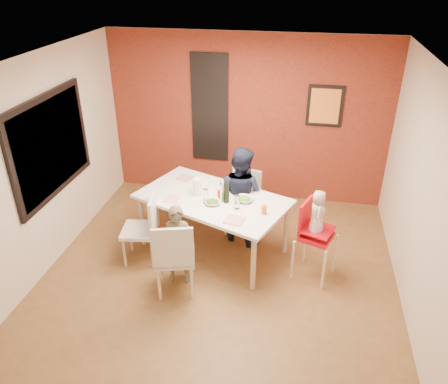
% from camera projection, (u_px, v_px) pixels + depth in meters
% --- Properties ---
extents(ground, '(4.50, 4.50, 0.00)m').
position_uv_depth(ground, '(220.00, 273.00, 5.73)').
color(ground, brown).
rests_on(ground, ground).
extents(ceiling, '(4.50, 4.50, 0.02)m').
position_uv_depth(ceiling, '(218.00, 63.00, 4.44)').
color(ceiling, silver).
rests_on(ceiling, wall_back).
extents(wall_back, '(4.50, 0.02, 2.70)m').
position_uv_depth(wall_back, '(247.00, 119.00, 7.03)').
color(wall_back, beige).
rests_on(wall_back, ground).
extents(wall_front, '(4.50, 0.02, 2.70)m').
position_uv_depth(wall_front, '(157.00, 321.00, 3.14)').
color(wall_front, beige).
rests_on(wall_front, ground).
extents(wall_left, '(0.02, 4.50, 2.70)m').
position_uv_depth(wall_left, '(43.00, 166.00, 5.46)').
color(wall_left, beige).
rests_on(wall_left, ground).
extents(wall_right, '(0.02, 4.50, 2.70)m').
position_uv_depth(wall_right, '(423.00, 199.00, 4.71)').
color(wall_right, beige).
rests_on(wall_right, ground).
extents(brick_accent_wall, '(4.50, 0.02, 2.70)m').
position_uv_depth(brick_accent_wall, '(247.00, 120.00, 7.01)').
color(brick_accent_wall, maroon).
rests_on(brick_accent_wall, ground).
extents(picture_window_frame, '(0.05, 1.70, 1.30)m').
position_uv_depth(picture_window_frame, '(51.00, 145.00, 5.53)').
color(picture_window_frame, black).
rests_on(picture_window_frame, wall_left).
extents(picture_window_pane, '(0.02, 1.55, 1.15)m').
position_uv_depth(picture_window_pane, '(52.00, 145.00, 5.53)').
color(picture_window_pane, black).
rests_on(picture_window_pane, wall_left).
extents(glassblock_strip, '(0.55, 0.03, 1.70)m').
position_uv_depth(glassblock_strip, '(210.00, 109.00, 7.03)').
color(glassblock_strip, silver).
rests_on(glassblock_strip, wall_back).
extents(glassblock_surround, '(0.60, 0.03, 1.76)m').
position_uv_depth(glassblock_surround, '(210.00, 109.00, 7.02)').
color(glassblock_surround, black).
rests_on(glassblock_surround, wall_back).
extents(art_print_frame, '(0.54, 0.03, 0.64)m').
position_uv_depth(art_print_frame, '(325.00, 106.00, 6.65)').
color(art_print_frame, black).
rests_on(art_print_frame, wall_back).
extents(art_print_canvas, '(0.44, 0.01, 0.54)m').
position_uv_depth(art_print_canvas, '(325.00, 106.00, 6.64)').
color(art_print_canvas, orange).
rests_on(art_print_canvas, wall_back).
extents(dining_table, '(2.23, 1.74, 0.82)m').
position_uv_depth(dining_table, '(213.00, 202.00, 5.87)').
color(dining_table, white).
rests_on(dining_table, ground).
extents(chair_near, '(0.58, 0.58, 1.02)m').
position_uv_depth(chair_near, '(174.00, 255.00, 5.12)').
color(chair_near, beige).
rests_on(chair_near, ground).
extents(chair_far, '(0.53, 0.53, 0.95)m').
position_uv_depth(chair_far, '(244.00, 198.00, 6.41)').
color(chair_far, beige).
rests_on(chair_far, ground).
extents(chair_left, '(0.51, 0.51, 0.98)m').
position_uv_depth(chair_left, '(146.00, 225.00, 5.73)').
color(chair_left, silver).
rests_on(chair_left, ground).
extents(high_chair, '(0.56, 0.56, 1.05)m').
position_uv_depth(high_chair, '(313.00, 233.00, 5.43)').
color(high_chair, red).
rests_on(high_chair, ground).
extents(child_near, '(0.42, 0.31, 1.07)m').
position_uv_depth(child_near, '(178.00, 245.00, 5.36)').
color(child_near, brown).
rests_on(child_near, ground).
extents(child_far, '(0.84, 0.76, 1.43)m').
position_uv_depth(child_far, '(240.00, 195.00, 6.12)').
color(child_far, black).
rests_on(child_far, ground).
extents(toddler, '(0.22, 0.32, 0.61)m').
position_uv_depth(toddler, '(318.00, 214.00, 5.27)').
color(toddler, beige).
rests_on(toddler, high_chair).
extents(plate_near_left, '(0.21, 0.21, 0.01)m').
position_uv_depth(plate_near_left, '(172.00, 199.00, 5.79)').
color(plate_near_left, white).
rests_on(plate_near_left, dining_table).
extents(plate_far_mid, '(0.32, 0.32, 0.01)m').
position_uv_depth(plate_far_mid, '(231.00, 188.00, 6.05)').
color(plate_far_mid, silver).
rests_on(plate_far_mid, dining_table).
extents(plate_near_right, '(0.26, 0.26, 0.01)m').
position_uv_depth(plate_near_right, '(235.00, 220.00, 5.33)').
color(plate_near_right, white).
rests_on(plate_near_right, dining_table).
extents(plate_far_left, '(0.28, 0.28, 0.01)m').
position_uv_depth(plate_far_left, '(185.00, 178.00, 6.34)').
color(plate_far_left, silver).
rests_on(plate_far_left, dining_table).
extents(salad_bowl_a, '(0.26, 0.26, 0.05)m').
position_uv_depth(salad_bowl_a, '(213.00, 203.00, 5.67)').
color(salad_bowl_a, white).
rests_on(salad_bowl_a, dining_table).
extents(salad_bowl_b, '(0.26, 0.26, 0.06)m').
position_uv_depth(salad_bowl_b, '(245.00, 199.00, 5.73)').
color(salad_bowl_b, silver).
rests_on(salad_bowl_b, dining_table).
extents(wine_bottle, '(0.07, 0.07, 0.28)m').
position_uv_depth(wine_bottle, '(226.00, 193.00, 5.66)').
color(wine_bottle, black).
rests_on(wine_bottle, dining_table).
extents(wine_glass_a, '(0.07, 0.07, 0.20)m').
position_uv_depth(wine_glass_a, '(206.00, 196.00, 5.66)').
color(wine_glass_a, white).
rests_on(wine_glass_a, dining_table).
extents(wine_glass_b, '(0.07, 0.07, 0.19)m').
position_uv_depth(wine_glass_b, '(237.00, 202.00, 5.54)').
color(wine_glass_b, white).
rests_on(wine_glass_b, dining_table).
extents(paper_towel_roll, '(0.11, 0.11, 0.24)m').
position_uv_depth(paper_towel_roll, '(197.00, 187.00, 5.84)').
color(paper_towel_roll, white).
rests_on(paper_towel_roll, dining_table).
extents(condiment_red, '(0.04, 0.04, 0.14)m').
position_uv_depth(condiment_red, '(219.00, 195.00, 5.76)').
color(condiment_red, red).
rests_on(condiment_red, dining_table).
extents(condiment_green, '(0.04, 0.04, 0.14)m').
position_uv_depth(condiment_green, '(223.00, 197.00, 5.71)').
color(condiment_green, '#2E6E24').
rests_on(condiment_green, dining_table).
extents(condiment_brown, '(0.04, 0.04, 0.14)m').
position_uv_depth(condiment_brown, '(224.00, 195.00, 5.76)').
color(condiment_brown, brown).
rests_on(condiment_brown, dining_table).
extents(sippy_cup, '(0.07, 0.07, 0.12)m').
position_uv_depth(sippy_cup, '(264.00, 209.00, 5.44)').
color(sippy_cup, '#D15D17').
rests_on(sippy_cup, dining_table).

